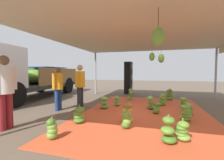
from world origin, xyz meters
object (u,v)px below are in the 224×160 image
banana_bunch_4 (127,120)px  banana_bunch_10 (79,115)px  banana_bunch_8 (130,94)px  cargo_truck_main (26,76)px  banana_bunch_2 (189,109)px  banana_bunch_12 (157,108)px  banana_bunch_0 (104,103)px  banana_bunch_1 (52,129)px  worker_0 (80,83)px  banana_bunch_5 (163,100)px  banana_bunch_6 (151,103)px  banana_bunch_7 (170,95)px  banana_bunch_15 (168,131)px  worker_1 (58,85)px  banana_bunch_13 (117,101)px  worker_2 (5,86)px  banana_bunch_14 (127,113)px  banana_bunch_9 (184,103)px  banana_bunch_3 (182,131)px  speaker_stack (128,78)px  banana_bunch_11 (186,113)px

banana_bunch_4 → banana_bunch_10: bearing=87.3°
banana_bunch_8 → cargo_truck_main: size_ratio=0.09×
banana_bunch_2 → banana_bunch_4: size_ratio=0.95×
banana_bunch_12 → cargo_truck_main: (1.11, 6.44, 1.00)m
banana_bunch_0 → banana_bunch_1: 2.78m
banana_bunch_4 → worker_0: size_ratio=0.28×
banana_bunch_5 → banana_bunch_6: 0.87m
banana_bunch_7 → banana_bunch_5: bearing=164.7°
banana_bunch_15 → worker_1: size_ratio=0.36×
banana_bunch_2 → banana_bunch_7: size_ratio=0.78×
banana_bunch_4 → banana_bunch_7: (4.36, -1.34, 0.04)m
banana_bunch_2 → banana_bunch_7: 2.70m
banana_bunch_0 → banana_bunch_15: banana_bunch_15 is taller
banana_bunch_10 → banana_bunch_13: banana_bunch_10 is taller
banana_bunch_7 → banana_bunch_13: (-2.06, 2.16, -0.06)m
banana_bunch_0 → banana_bunch_10: bearing=175.0°
worker_2 → worker_0: bearing=-15.8°
banana_bunch_6 → banana_bunch_13: size_ratio=1.20×
banana_bunch_1 → banana_bunch_12: banana_bunch_1 is taller
banana_bunch_4 → banana_bunch_15: bearing=-120.9°
banana_bunch_13 → banana_bunch_14: (-1.83, -0.74, 0.06)m
banana_bunch_6 → banana_bunch_9: (0.55, -1.20, -0.02)m
cargo_truck_main → banana_bunch_8: bearing=-76.6°
banana_bunch_3 → worker_0: (2.00, 3.29, 0.76)m
banana_bunch_13 → banana_bunch_7: bearing=-46.4°
banana_bunch_6 → banana_bunch_13: (0.14, 1.33, -0.03)m
banana_bunch_4 → banana_bunch_13: (2.31, 0.82, -0.02)m
banana_bunch_10 → worker_2: 1.91m
banana_bunch_7 → speaker_stack: bearing=55.5°
banana_bunch_5 → banana_bunch_2: bearing=-149.0°
banana_bunch_7 → banana_bunch_12: 2.84m
banana_bunch_3 → banana_bunch_9: 3.13m
banana_bunch_5 → banana_bunch_13: 1.87m
speaker_stack → banana_bunch_7: bearing=-124.5°
banana_bunch_2 → banana_bunch_15: bearing=160.8°
banana_bunch_4 → worker_1: worker_1 is taller
worker_2 → banana_bunch_1: bearing=-97.2°
banana_bunch_5 → worker_0: bearing=112.8°
banana_bunch_10 → speaker_stack: 5.97m
banana_bunch_4 → banana_bunch_13: banana_bunch_4 is taller
banana_bunch_15 → worker_1: worker_1 is taller
banana_bunch_2 → banana_bunch_8: bearing=44.4°
banana_bunch_0 → cargo_truck_main: size_ratio=0.08×
banana_bunch_11 → cargo_truck_main: cargo_truck_main is taller
banana_bunch_8 → worker_0: worker_0 is taller
banana_bunch_8 → banana_bunch_13: (-1.65, 0.28, -0.07)m
banana_bunch_3 → banana_bunch_8: (4.32, 1.72, 0.06)m
banana_bunch_12 → banana_bunch_14: (-1.12, 0.78, 0.07)m
banana_bunch_15 → worker_2: 3.81m
banana_bunch_3 → banana_bunch_14: bearing=56.3°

